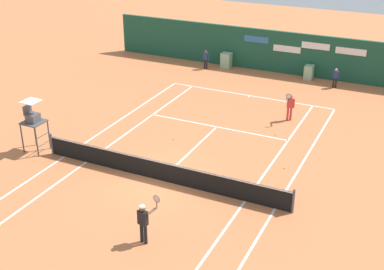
% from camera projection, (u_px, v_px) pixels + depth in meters
% --- Properties ---
extents(ground_plane, '(80.00, 80.00, 0.01)m').
position_uv_depth(ground_plane, '(167.00, 174.00, 23.61)').
color(ground_plane, '#C67042').
extents(tennis_net, '(12.10, 0.10, 1.07)m').
position_uv_depth(tennis_net, '(160.00, 170.00, 22.92)').
color(tennis_net, '#4C4C51').
rests_on(tennis_net, ground_plane).
extents(sponsor_back_wall, '(25.00, 1.02, 2.94)m').
position_uv_depth(sponsor_back_wall, '(276.00, 52.00, 36.41)').
color(sponsor_back_wall, '#194C38').
rests_on(sponsor_back_wall, ground_plane).
extents(umpire_chair, '(1.00, 1.00, 2.63)m').
position_uv_depth(umpire_chair, '(33.00, 119.00, 25.10)').
color(umpire_chair, '#47474C').
rests_on(umpire_chair, ground_plane).
extents(player_on_baseline, '(0.47, 0.80, 1.78)m').
position_uv_depth(player_on_baseline, '(290.00, 105.00, 28.78)').
color(player_on_baseline, red).
rests_on(player_on_baseline, ground_plane).
extents(player_near_side, '(0.72, 0.66, 1.82)m').
position_uv_depth(player_near_side, '(144.00, 220.00, 18.65)').
color(player_near_side, black).
rests_on(player_near_side, ground_plane).
extents(ball_kid_centre_post, '(0.46, 0.19, 1.37)m').
position_uv_depth(ball_kid_centre_post, '(206.00, 58.00, 37.28)').
color(ball_kid_centre_post, black).
rests_on(ball_kid_centre_post, ground_plane).
extents(ball_kid_right_post, '(0.44, 0.20, 1.31)m').
position_uv_depth(ball_kid_right_post, '(335.00, 77.00, 33.70)').
color(ball_kid_right_post, black).
rests_on(ball_kid_right_post, ground_plane).
extents(tennis_ball_near_service_line, '(0.07, 0.07, 0.07)m').
position_uv_depth(tennis_ball_near_service_line, '(174.00, 139.00, 26.91)').
color(tennis_ball_near_service_line, '#CCE033').
rests_on(tennis_ball_near_service_line, ground_plane).
extents(tennis_ball_mid_court, '(0.07, 0.07, 0.07)m').
position_uv_depth(tennis_ball_mid_court, '(285.00, 168.00, 24.10)').
color(tennis_ball_mid_court, '#CCE033').
rests_on(tennis_ball_mid_court, ground_plane).
extents(tennis_ball_by_sideline, '(0.07, 0.07, 0.07)m').
position_uv_depth(tennis_ball_by_sideline, '(276.00, 134.00, 27.40)').
color(tennis_ball_by_sideline, '#CCE033').
rests_on(tennis_ball_by_sideline, ground_plane).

